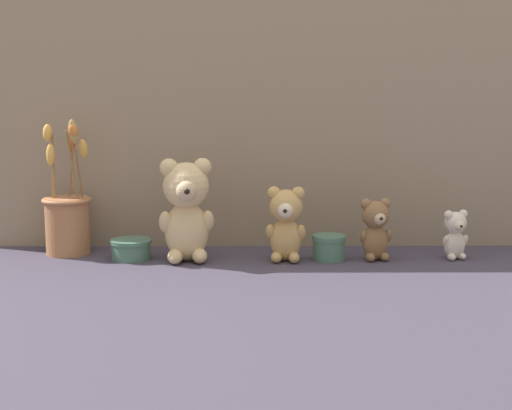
{
  "coord_description": "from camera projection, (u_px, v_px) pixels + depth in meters",
  "views": [
    {
      "loc": [
        -0.01,
        -1.87,
        0.44
      ],
      "look_at": [
        0.0,
        0.02,
        0.13
      ],
      "focal_mm": 55.0,
      "sensor_mm": 36.0,
      "label": 1
    }
  ],
  "objects": [
    {
      "name": "teddy_bear_tiny",
      "position": [
        455.0,
        234.0,
        1.92
      ],
      "size": [
        0.07,
        0.06,
        0.12
      ],
      "color": "beige",
      "rests_on": "ground"
    },
    {
      "name": "teddy_bear_small",
      "position": [
        375.0,
        228.0,
        1.91
      ],
      "size": [
        0.08,
        0.08,
        0.15
      ],
      "color": "olive",
      "rests_on": "ground"
    },
    {
      "name": "ground_plane",
      "position": [
        256.0,
        260.0,
        1.92
      ],
      "size": [
        4.0,
        4.0,
        0.0
      ],
      "primitive_type": "plane",
      "color": "#3D3847"
    },
    {
      "name": "flower_vase",
      "position": [
        67.0,
        218.0,
        1.97
      ],
      "size": [
        0.12,
        0.12,
        0.34
      ],
      "color": "#AD7047",
      "rests_on": "ground"
    },
    {
      "name": "backdrop_wall",
      "position": [
        256.0,
        97.0,
        2.02
      ],
      "size": [
        1.47,
        0.02,
        0.78
      ],
      "color": "gray",
      "rests_on": "ground"
    },
    {
      "name": "decorative_tin_tall",
      "position": [
        131.0,
        249.0,
        1.92
      ],
      "size": [
        0.1,
        0.1,
        0.05
      ],
      "color": "#47705B",
      "rests_on": "ground"
    },
    {
      "name": "decorative_tin_short",
      "position": [
        329.0,
        247.0,
        1.92
      ],
      "size": [
        0.08,
        0.08,
        0.06
      ],
      "color": "#47705B",
      "rests_on": "ground"
    },
    {
      "name": "teddy_bear_large",
      "position": [
        186.0,
        208.0,
        1.89
      ],
      "size": [
        0.14,
        0.13,
        0.25
      ],
      "color": "#DBBC84",
      "rests_on": "ground"
    },
    {
      "name": "teddy_bear_medium",
      "position": [
        286.0,
        222.0,
        1.89
      ],
      "size": [
        0.1,
        0.09,
        0.18
      ],
      "color": "tan",
      "rests_on": "ground"
    }
  ]
}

